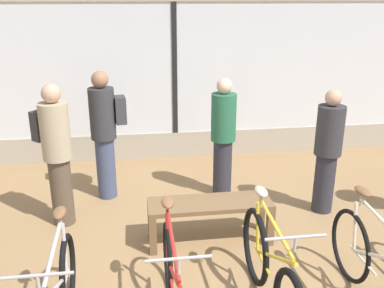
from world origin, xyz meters
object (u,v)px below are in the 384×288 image
(bicycle_right, at_px, (379,274))
(customer_near_rack, at_px, (56,151))
(customer_by_window, at_px, (105,131))
(display_bench, at_px, (210,209))
(customer_near_bench, at_px, (223,136))
(bicycle_center_right, at_px, (271,274))
(customer_mid_floor, at_px, (328,150))

(bicycle_right, bearing_deg, customer_near_rack, 145.54)
(customer_near_rack, relative_size, customer_by_window, 0.99)
(bicycle_right, relative_size, customer_by_window, 1.01)
(customer_by_window, bearing_deg, display_bench, -48.22)
(bicycle_right, distance_m, customer_near_bench, 2.75)
(bicycle_center_right, relative_size, customer_near_rack, 0.99)
(bicycle_right, height_order, customer_by_window, customer_by_window)
(bicycle_center_right, distance_m, customer_near_rack, 2.86)
(bicycle_center_right, height_order, customer_near_rack, customer_near_rack)
(customer_by_window, distance_m, customer_mid_floor, 2.92)
(bicycle_center_right, distance_m, display_bench, 1.28)
(bicycle_center_right, xyz_separation_m, customer_near_bench, (0.08, 2.44, 0.47))
(bicycle_right, bearing_deg, customer_mid_floor, 79.51)
(bicycle_center_right, distance_m, customer_mid_floor, 2.23)
(bicycle_center_right, relative_size, bicycle_right, 0.98)
(display_bench, height_order, customer_near_rack, customer_near_rack)
(bicycle_right, bearing_deg, customer_by_window, 132.02)
(bicycle_center_right, height_order, bicycle_right, bicycle_center_right)
(customer_by_window, bearing_deg, customer_near_bench, -5.46)
(display_bench, height_order, customer_near_bench, customer_near_bench)
(display_bench, relative_size, customer_mid_floor, 0.86)
(customer_near_rack, relative_size, customer_near_bench, 1.05)
(customer_near_bench, bearing_deg, customer_near_rack, -166.26)
(bicycle_center_right, height_order, customer_mid_floor, customer_mid_floor)
(customer_mid_floor, relative_size, customer_near_bench, 0.97)
(customer_by_window, bearing_deg, customer_near_rack, -128.30)
(customer_by_window, xyz_separation_m, customer_mid_floor, (2.80, -0.82, -0.11))
(customer_near_bench, bearing_deg, customer_mid_floor, -29.01)
(display_bench, relative_size, customer_near_bench, 0.84)
(customer_by_window, xyz_separation_m, customer_near_bench, (1.60, -0.15, -0.09))
(customer_near_rack, height_order, customer_by_window, customer_by_window)
(bicycle_right, height_order, customer_near_bench, customer_near_bench)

